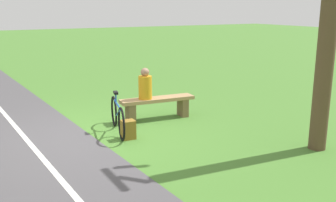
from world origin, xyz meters
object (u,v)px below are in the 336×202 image
bench (157,104)px  backpack (128,130)px  bicycle (118,116)px  person_seated (145,86)px  tree_by_path (327,23)px

bench → backpack: (1.16, 0.96, -0.17)m
backpack → bicycle: bearing=-85.2°
bicycle → person_seated: bearing=133.5°
person_seated → backpack: bearing=54.1°
backpack → tree_by_path: size_ratio=0.08×
person_seated → tree_by_path: bearing=127.3°
tree_by_path → bench: bearing=-61.8°
backpack → person_seated: bearing=-131.2°
bench → person_seated: 0.56m
bench → person_seated: person_seated is taller
person_seated → backpack: (0.87, 0.99, -0.64)m
bench → bicycle: 1.30m
bench → bicycle: size_ratio=1.09×
tree_by_path → person_seated: bearing=-58.0°
tree_by_path → backpack: bearing=-37.5°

